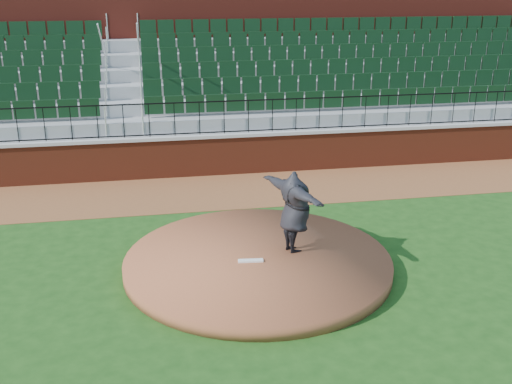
# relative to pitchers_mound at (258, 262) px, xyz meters

# --- Properties ---
(ground) EXTENTS (90.00, 90.00, 0.00)m
(ground) POSITION_rel_pitchers_mound_xyz_m (0.17, -0.32, -0.12)
(ground) COLOR #184112
(ground) RESTS_ON ground
(warning_track) EXTENTS (34.00, 3.20, 0.01)m
(warning_track) POSITION_rel_pitchers_mound_xyz_m (0.17, 5.08, -0.12)
(warning_track) COLOR brown
(warning_track) RESTS_ON ground
(field_wall) EXTENTS (34.00, 0.35, 1.20)m
(field_wall) POSITION_rel_pitchers_mound_xyz_m (0.17, 6.68, 0.47)
(field_wall) COLOR maroon
(field_wall) RESTS_ON ground
(wall_cap) EXTENTS (34.00, 0.45, 0.10)m
(wall_cap) POSITION_rel_pitchers_mound_xyz_m (0.17, 6.68, 1.12)
(wall_cap) COLOR #B7B7B7
(wall_cap) RESTS_ON field_wall
(wall_railing) EXTENTS (34.00, 0.05, 1.00)m
(wall_railing) POSITION_rel_pitchers_mound_xyz_m (0.17, 6.68, 1.67)
(wall_railing) COLOR black
(wall_railing) RESTS_ON wall_cap
(seating_stands) EXTENTS (34.00, 5.10, 4.60)m
(seating_stands) POSITION_rel_pitchers_mound_xyz_m (0.17, 9.40, 2.18)
(seating_stands) COLOR gray
(seating_stands) RESTS_ON ground
(concourse_wall) EXTENTS (34.00, 0.50, 5.50)m
(concourse_wall) POSITION_rel_pitchers_mound_xyz_m (0.17, 12.20, 2.62)
(concourse_wall) COLOR maroon
(concourse_wall) RESTS_ON ground
(pitchers_mound) EXTENTS (5.67, 5.67, 0.25)m
(pitchers_mound) POSITION_rel_pitchers_mound_xyz_m (0.00, 0.00, 0.00)
(pitchers_mound) COLOR brown
(pitchers_mound) RESTS_ON ground
(pitching_rubber) EXTENTS (0.54, 0.18, 0.04)m
(pitching_rubber) POSITION_rel_pitchers_mound_xyz_m (-0.18, -0.18, 0.14)
(pitching_rubber) COLOR white
(pitching_rubber) RESTS_ON pitchers_mound
(pitcher) EXTENTS (1.30, 2.31, 1.81)m
(pitcher) POSITION_rel_pitchers_mound_xyz_m (0.83, 0.19, 1.03)
(pitcher) COLOR black
(pitcher) RESTS_ON pitchers_mound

